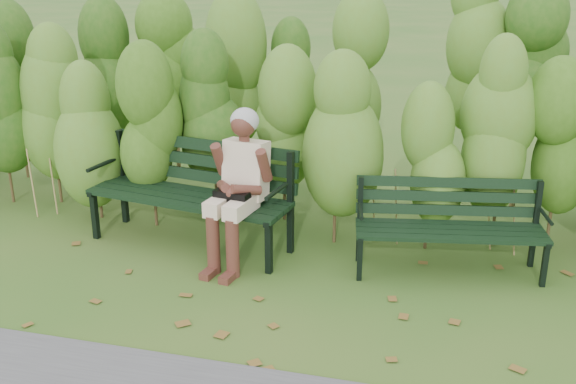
# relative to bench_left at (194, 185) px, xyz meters

# --- Properties ---
(ground) EXTENTS (80.00, 80.00, 0.00)m
(ground) POSITION_rel_bench_left_xyz_m (1.00, -0.86, -0.55)
(ground) COLOR #2B5A1A
(hedge_band) EXTENTS (11.04, 1.67, 2.42)m
(hedge_band) POSITION_rel_bench_left_xyz_m (1.00, 1.00, 0.71)
(hedge_band) COLOR #47381E
(hedge_band) RESTS_ON ground
(leaf_litter) EXTENTS (5.96, 2.02, 0.01)m
(leaf_litter) POSITION_rel_bench_left_xyz_m (0.62, -1.04, -0.55)
(leaf_litter) COLOR brown
(leaf_litter) RESTS_ON ground
(bench_left) EXTENTS (1.94, 0.90, 0.93)m
(bench_left) POSITION_rel_bench_left_xyz_m (0.00, 0.00, 0.00)
(bench_left) COLOR black
(bench_left) RESTS_ON ground
(bench_right) EXTENTS (1.59, 0.76, 0.77)m
(bench_right) POSITION_rel_bench_left_xyz_m (2.25, -0.02, -0.10)
(bench_right) COLOR black
(bench_right) RESTS_ON ground
(seated_woman) EXTENTS (0.54, 0.79, 1.32)m
(seated_woman) POSITION_rel_bench_left_xyz_m (0.52, -0.28, 0.20)
(seated_woman) COLOR beige
(seated_woman) RESTS_ON ground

